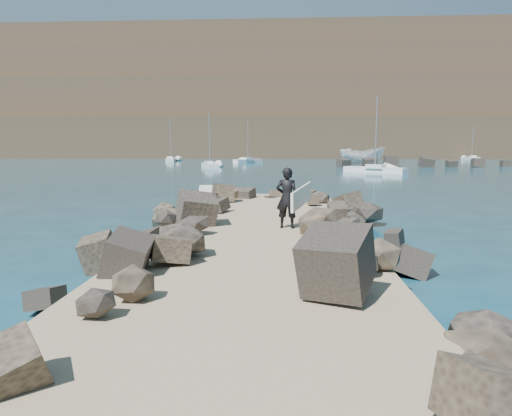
# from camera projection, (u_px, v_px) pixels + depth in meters

# --- Properties ---
(ground) EXTENTS (800.00, 800.00, 0.00)m
(ground) POSITION_uv_depth(u_px,v_px,m) (258.00, 254.00, 13.32)
(ground) COLOR #0F384C
(ground) RESTS_ON ground
(jetty) EXTENTS (6.00, 26.00, 0.60)m
(jetty) POSITION_uv_depth(u_px,v_px,m) (254.00, 261.00, 11.30)
(jetty) COLOR #8C7759
(jetty) RESTS_ON ground
(riprap_left) EXTENTS (2.60, 22.00, 1.00)m
(riprap_left) POSITION_uv_depth(u_px,v_px,m) (145.00, 247.00, 11.94)
(riprap_left) COLOR black
(riprap_left) RESTS_ON ground
(riprap_right) EXTENTS (2.60, 22.00, 1.00)m
(riprap_right) POSITION_uv_depth(u_px,v_px,m) (368.00, 250.00, 11.60)
(riprap_right) COLOR black
(riprap_right) RESTS_ON ground
(headland) EXTENTS (360.00, 140.00, 32.00)m
(headland) POSITION_uv_depth(u_px,v_px,m) (309.00, 110.00, 168.74)
(headland) COLOR #2D4919
(headland) RESTS_ON ground
(surfboard_resting) EXTENTS (0.82, 2.27, 0.07)m
(surfboard_resting) POSITION_uv_depth(u_px,v_px,m) (205.00, 197.00, 18.89)
(surfboard_resting) COLOR silver
(surfboard_resting) RESTS_ON riprap_left
(boat_imported) EXTENTS (7.45, 3.35, 2.79)m
(boat_imported) POSITION_uv_depth(u_px,v_px,m) (362.00, 156.00, 74.14)
(boat_imported) COLOR silver
(boat_imported) RESTS_ON ground
(surfer_with_board) EXTENTS (1.19, 2.27, 1.89)m
(surfer_with_board) POSITION_uv_depth(u_px,v_px,m) (289.00, 198.00, 14.07)
(surfer_with_board) COLOR black
(surfer_with_board) RESTS_ON jetty
(sailboat_c) EXTENTS (6.75, 5.89, 8.85)m
(sailboat_c) POSITION_uv_depth(u_px,v_px,m) (375.00, 170.00, 51.96)
(sailboat_c) COLOR white
(sailboat_c) RESTS_ON ground
(sailboat_a) EXTENTS (3.36, 6.39, 7.66)m
(sailboat_a) POSITION_uv_depth(u_px,v_px,m) (210.00, 165.00, 62.85)
(sailboat_a) COLOR white
(sailboat_a) RESTS_ON ground
(sailboat_b) EXTENTS (5.05, 5.42, 7.43)m
(sailboat_b) POSITION_uv_depth(u_px,v_px,m) (248.00, 161.00, 80.77)
(sailboat_b) COLOR white
(sailboat_b) RESTS_ON ground
(sailboat_e) EXTENTS (2.56, 6.92, 8.19)m
(sailboat_e) POSITION_uv_depth(u_px,v_px,m) (171.00, 160.00, 86.67)
(sailboat_e) COLOR white
(sailboat_e) RESTS_ON ground
(sailboat_f) EXTENTS (1.41, 5.91, 7.22)m
(sailboat_f) POSITION_uv_depth(u_px,v_px,m) (472.00, 158.00, 95.77)
(sailboat_f) COLOR white
(sailboat_f) RESTS_ON ground
(headland_buildings) EXTENTS (137.50, 30.50, 5.00)m
(headland_buildings) POSITION_uv_depth(u_px,v_px,m) (330.00, 55.00, 158.15)
(headland_buildings) COLOR white
(headland_buildings) RESTS_ON headland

